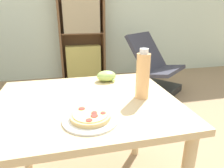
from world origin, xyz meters
The scene contains 7 objects.
wall_back centered at (0.00, 2.62, 1.30)m, with size 8.00×0.05×2.60m.
dining_table centered at (-0.08, -0.14, 0.62)m, with size 1.01×0.84×0.73m.
pizza_on_plate centered at (-0.08, -0.36, 0.74)m, with size 0.26×0.26×0.04m.
grape_bunch centered at (0.10, 0.15, 0.77)m, with size 0.14×0.11×0.07m.
drink_bottle centered at (0.24, -0.17, 0.86)m, with size 0.08×0.08×0.28m.
lounge_chair_far centered at (1.15, 1.54, 0.29)m, with size 0.93×1.00×0.88m.
bookshelf centered at (0.13, 2.45, 0.76)m, with size 0.79×0.29×1.66m.
Camera 1 is at (-0.16, -1.16, 1.20)m, focal length 32.00 mm.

